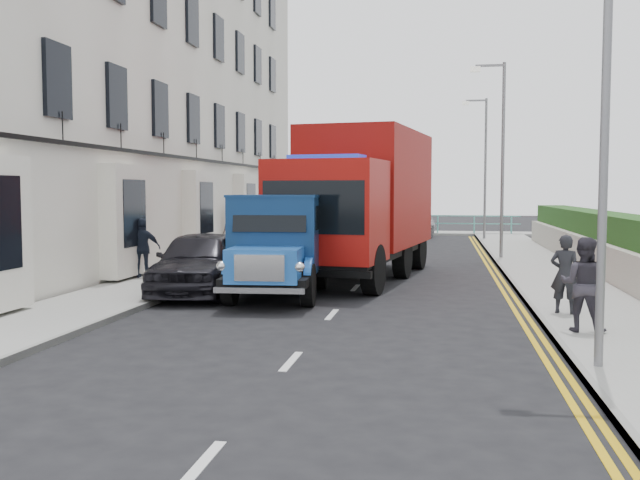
{
  "coord_description": "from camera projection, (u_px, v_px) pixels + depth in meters",
  "views": [
    {
      "loc": [
        2.14,
        -12.1,
        2.53
      ],
      "look_at": [
        -0.52,
        3.6,
        1.4
      ],
      "focal_mm": 40.0,
      "sensor_mm": 36.0,
      "label": 1
    }
  ],
  "objects": [
    {
      "name": "seafront_car_right",
      "position": [
        408.0,
        225.0,
        36.44
      ],
      "size": [
        3.07,
        4.71,
        1.49
      ],
      "primitive_type": "imported",
      "rotation": [
        0.0,
        0.0,
        -0.32
      ],
      "color": "#9F9EA3",
      "rests_on": "ground"
    },
    {
      "name": "lamp_mid",
      "position": [
        499.0,
        148.0,
        25.23
      ],
      "size": [
        1.23,
        0.18,
        7.0
      ],
      "color": "slate",
      "rests_on": "ground"
    },
    {
      "name": "pedestrian_east_near",
      "position": [
        565.0,
        274.0,
        13.83
      ],
      "size": [
        0.65,
        0.53,
        1.54
      ],
      "primitive_type": "imported",
      "rotation": [
        0.0,
        0.0,
        2.81
      ],
      "color": "black",
      "rests_on": "pavement_east"
    },
    {
      "name": "seafront_car_left",
      "position": [
        384.0,
        223.0,
        39.1
      ],
      "size": [
        3.49,
        5.61,
        1.45
      ],
      "primitive_type": "imported",
      "rotation": [
        0.0,
        0.0,
        3.36
      ],
      "color": "black",
      "rests_on": "ground"
    },
    {
      "name": "pavement_east",
      "position": [
        551.0,
        276.0,
        20.4
      ],
      "size": [
        2.6,
        38.0,
        0.12
      ],
      "primitive_type": "cube",
      "color": "gray",
      "rests_on": "ground"
    },
    {
      "name": "lamp_far",
      "position": [
        483.0,
        160.0,
        35.07
      ],
      "size": [
        1.23,
        0.18,
        7.0
      ],
      "color": "slate",
      "rests_on": "ground"
    },
    {
      "name": "garden_east",
      "position": [
        622.0,
        248.0,
        20.03
      ],
      "size": [
        1.45,
        28.0,
        1.75
      ],
      "color": "#B2AD9E",
      "rests_on": "ground"
    },
    {
      "name": "parked_car_mid",
      "position": [
        301.0,
        240.0,
        24.62
      ],
      "size": [
        1.72,
        4.76,
        1.56
      ],
      "primitive_type": "imported",
      "rotation": [
        0.0,
        0.0,
        -0.01
      ],
      "color": "#578ABA",
      "rests_on": "ground"
    },
    {
      "name": "sea_plane",
      "position": [
        419.0,
        215.0,
        71.45
      ],
      "size": [
        120.0,
        120.0,
        0.0
      ],
      "primitive_type": "plane",
      "color": "#4F5E6C",
      "rests_on": "ground"
    },
    {
      "name": "pedestrian_west_far",
      "position": [
        236.0,
        225.0,
        28.69
      ],
      "size": [
        1.03,
        0.72,
        1.98
      ],
      "primitive_type": "imported",
      "rotation": [
        0.0,
        0.0,
        0.1
      ],
      "color": "#443531",
      "rests_on": "pavement_west"
    },
    {
      "name": "bedford_lorry",
      "position": [
        275.0,
        253.0,
        16.22
      ],
      "size": [
        2.3,
        5.13,
        2.37
      ],
      "rotation": [
        0.0,
        0.0,
        0.07
      ],
      "color": "black",
      "rests_on": "ground"
    },
    {
      "name": "terrace_west",
      "position": [
        124.0,
        64.0,
        26.3
      ],
      "size": [
        6.31,
        30.2,
        14.25
      ],
      "color": "white",
      "rests_on": "ground"
    },
    {
      "name": "promenade",
      "position": [
        402.0,
        233.0,
        40.96
      ],
      "size": [
        30.0,
        2.5,
        0.12
      ],
      "primitive_type": "cube",
      "color": "gray",
      "rests_on": "ground"
    },
    {
      "name": "parked_car_rear",
      "position": [
        302.0,
        245.0,
        24.84
      ],
      "size": [
        2.03,
        4.35,
        1.23
      ],
      "primitive_type": "imported",
      "rotation": [
        0.0,
        0.0,
        -0.07
      ],
      "color": "#B6B7BC",
      "rests_on": "ground"
    },
    {
      "name": "red_lorry",
      "position": [
        361.0,
        199.0,
        20.37
      ],
      "size": [
        3.91,
        8.43,
        4.25
      ],
      "rotation": [
        0.0,
        0.0,
        -0.15
      ],
      "color": "black",
      "rests_on": "ground"
    },
    {
      "name": "pedestrian_east_far",
      "position": [
        583.0,
        284.0,
        12.05
      ],
      "size": [
        0.95,
        0.85,
        1.61
      ],
      "primitive_type": "imported",
      "rotation": [
        0.0,
        0.0,
        2.77
      ],
      "color": "#312E38",
      "rests_on": "pavement_east"
    },
    {
      "name": "pedestrian_west_near",
      "position": [
        143.0,
        248.0,
        19.52
      ],
      "size": [
        1.02,
        0.62,
        1.62
      ],
      "primitive_type": "imported",
      "rotation": [
        0.0,
        0.0,
        3.4
      ],
      "color": "#1A212F",
      "rests_on": "pavement_west"
    },
    {
      "name": "ground",
      "position": [
        315.0,
        334.0,
        12.44
      ],
      "size": [
        120.0,
        120.0,
        0.0
      ],
      "primitive_type": "plane",
      "color": "black",
      "rests_on": "ground"
    },
    {
      "name": "seafront_railing",
      "position": [
        402.0,
        224.0,
        40.13
      ],
      "size": [
        13.0,
        0.08,
        1.11
      ],
      "color": "#59B2A5",
      "rests_on": "ground"
    },
    {
      "name": "pavement_west",
      "position": [
        201.0,
        269.0,
        22.15
      ],
      "size": [
        2.4,
        38.0,
        0.12
      ],
      "primitive_type": "cube",
      "color": "gray",
      "rests_on": "ground"
    },
    {
      "name": "parked_car_front",
      "position": [
        200.0,
        262.0,
        17.25
      ],
      "size": [
        2.31,
        4.71,
        1.55
      ],
      "primitive_type": "imported",
      "rotation": [
        0.0,
        0.0,
        0.11
      ],
      "color": "black",
      "rests_on": "ground"
    },
    {
      "name": "lamp_near",
      "position": [
        597.0,
        79.0,
        9.5
      ],
      "size": [
        1.23,
        0.18,
        7.0
      ],
      "color": "slate",
      "rests_on": "ground"
    }
  ]
}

